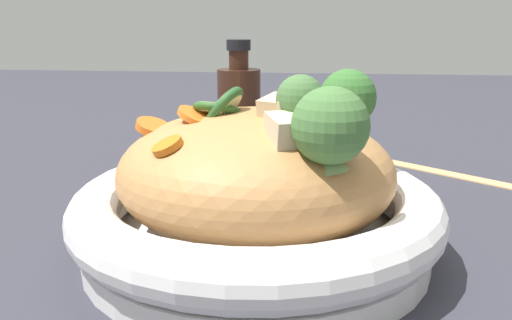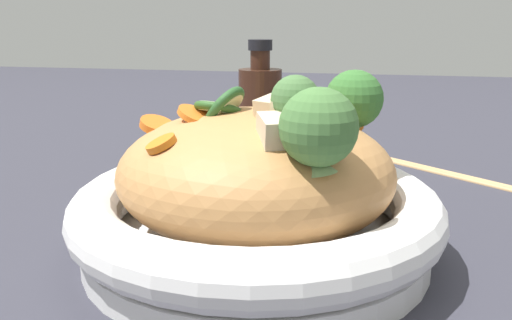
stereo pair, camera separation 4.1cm
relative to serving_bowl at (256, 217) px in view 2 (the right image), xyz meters
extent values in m
plane|color=#30303A|center=(0.00, 0.00, -0.03)|extent=(3.00, 3.00, 0.00)
cylinder|color=white|center=(0.00, 0.00, -0.02)|extent=(0.27, 0.27, 0.02)
torus|color=white|center=(0.00, 0.00, 0.01)|extent=(0.29, 0.29, 0.04)
ellipsoid|color=#B9814A|center=(0.00, 0.00, 0.04)|extent=(0.21, 0.21, 0.10)
torus|color=#B4814B|center=(0.04, -0.03, 0.06)|extent=(0.08, 0.08, 0.02)
torus|color=#B17E49|center=(-0.04, 0.01, 0.07)|extent=(0.06, 0.06, 0.02)
torus|color=#B6804A|center=(0.04, -0.01, 0.06)|extent=(0.09, 0.09, 0.04)
cone|color=#9AB16C|center=(0.03, -0.03, 0.08)|extent=(0.02, 0.02, 0.02)
sphere|color=#466F3C|center=(0.03, -0.03, 0.10)|extent=(0.05, 0.05, 0.03)
cone|color=#90B974|center=(0.07, 0.05, 0.06)|extent=(0.03, 0.03, 0.02)
sphere|color=#366C2F|center=(0.07, 0.05, 0.09)|extent=(0.07, 0.07, 0.05)
cone|color=#96B373|center=(0.05, -0.07, 0.06)|extent=(0.03, 0.03, 0.02)
sphere|color=#46743B|center=(0.05, -0.07, 0.09)|extent=(0.07, 0.07, 0.05)
cylinder|color=orange|center=(0.07, 0.06, 0.07)|extent=(0.03, 0.03, 0.01)
cylinder|color=orange|center=(-0.08, 0.00, 0.07)|extent=(0.04, 0.04, 0.01)
cylinder|color=orange|center=(0.02, 0.00, 0.09)|extent=(0.03, 0.03, 0.02)
cylinder|color=orange|center=(-0.04, -0.01, 0.08)|extent=(0.03, 0.03, 0.02)
cylinder|color=orange|center=(-0.05, -0.06, 0.07)|extent=(0.03, 0.03, 0.01)
cylinder|color=beige|center=(-0.02, 0.00, 0.09)|extent=(0.03, 0.04, 0.03)
torus|color=#295627|center=(-0.02, 0.00, 0.09)|extent=(0.04, 0.05, 0.04)
cylinder|color=beige|center=(0.02, -0.01, 0.09)|extent=(0.04, 0.04, 0.02)
torus|color=#28502D|center=(0.02, -0.01, 0.09)|extent=(0.05, 0.05, 0.02)
cylinder|color=beige|center=(0.06, 0.06, 0.07)|extent=(0.03, 0.04, 0.02)
torus|color=#245924|center=(0.06, 0.06, 0.07)|extent=(0.04, 0.04, 0.02)
cylinder|color=beige|center=(-0.03, 0.00, 0.09)|extent=(0.04, 0.04, 0.02)
torus|color=#2C5521|center=(-0.03, 0.00, 0.09)|extent=(0.05, 0.05, 0.02)
cube|color=beige|center=(0.03, -0.05, 0.08)|extent=(0.04, 0.04, 0.02)
cube|color=beige|center=(0.03, -0.03, 0.09)|extent=(0.03, 0.03, 0.03)
cube|color=beige|center=(0.02, -0.02, 0.09)|extent=(0.04, 0.04, 0.02)
cylinder|color=#381E14|center=(-0.05, 0.24, 0.03)|extent=(0.05, 0.05, 0.12)
cylinder|color=#381E14|center=(-0.05, 0.24, 0.11)|extent=(0.02, 0.02, 0.02)
cylinder|color=black|center=(-0.05, 0.24, 0.12)|extent=(0.03, 0.03, 0.01)
cylinder|color=tan|center=(0.19, 0.27, -0.03)|extent=(0.19, 0.15, 0.01)
cylinder|color=tan|center=(0.18, 0.26, -0.03)|extent=(0.19, 0.15, 0.01)
camera|label=1|loc=(0.05, -0.40, 0.15)|focal=37.59mm
camera|label=2|loc=(0.09, -0.39, 0.15)|focal=37.59mm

